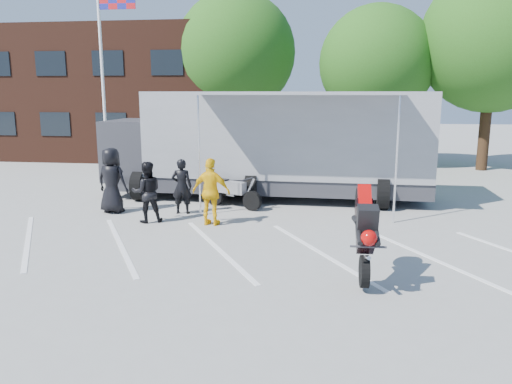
% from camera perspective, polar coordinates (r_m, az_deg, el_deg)
% --- Properties ---
extents(ground, '(100.00, 100.00, 0.00)m').
position_cam_1_polar(ground, '(10.95, -6.55, -7.98)').
color(ground, gray).
rests_on(ground, ground).
extents(parking_bay_lines, '(18.09, 13.33, 0.01)m').
position_cam_1_polar(parking_bay_lines, '(11.87, -5.36, -6.38)').
color(parking_bay_lines, white).
rests_on(parking_bay_lines, ground).
extents(office_building, '(18.00, 8.00, 7.00)m').
position_cam_1_polar(office_building, '(30.71, -16.78, 10.69)').
color(office_building, '#412015').
rests_on(office_building, ground).
extents(flagpole, '(1.61, 0.12, 8.00)m').
position_cam_1_polar(flagpole, '(21.92, -16.64, 14.68)').
color(flagpole, white).
rests_on(flagpole, ground).
extents(tree_left, '(6.12, 6.12, 8.64)m').
position_cam_1_polar(tree_left, '(26.48, -2.37, 15.59)').
color(tree_left, '#382314').
rests_on(tree_left, ground).
extents(tree_mid, '(5.44, 5.44, 7.68)m').
position_cam_1_polar(tree_mid, '(25.15, 13.63, 14.10)').
color(tree_mid, '#382314').
rests_on(tree_mid, ground).
extents(tree_right, '(6.46, 6.46, 9.12)m').
position_cam_1_polar(tree_right, '(25.69, 25.42, 15.37)').
color(tree_right, '#382314').
rests_on(tree_right, ground).
extents(transporter_truck, '(11.53, 5.77, 3.63)m').
position_cam_1_polar(transporter_truck, '(17.31, 1.83, -0.69)').
color(transporter_truck, gray).
rests_on(transporter_truck, ground).
extents(parked_motorcycle, '(2.20, 1.51, 1.10)m').
position_cam_1_polar(parked_motorcycle, '(15.86, -2.63, -1.81)').
color(parked_motorcycle, '#B9B8BE').
rests_on(parked_motorcycle, ground).
extents(stunt_bike_rider, '(0.87, 1.75, 2.03)m').
position_cam_1_polar(stunt_bike_rider, '(10.24, 11.75, -9.54)').
color(stunt_bike_rider, black).
rests_on(stunt_bike_rider, ground).
extents(spectator_leather_a, '(1.07, 0.80, 1.98)m').
position_cam_1_polar(spectator_leather_a, '(15.66, -16.15, 1.27)').
color(spectator_leather_a, black).
rests_on(spectator_leather_a, ground).
extents(spectator_leather_b, '(0.64, 0.45, 1.67)m').
position_cam_1_polar(spectator_leather_b, '(15.10, -8.48, 0.64)').
color(spectator_leather_b, black).
rests_on(spectator_leather_b, ground).
extents(spectator_leather_c, '(1.03, 0.93, 1.72)m').
position_cam_1_polar(spectator_leather_c, '(14.28, -12.36, -0.01)').
color(spectator_leather_c, black).
rests_on(spectator_leather_c, ground).
extents(spectator_hivis, '(1.15, 0.62, 1.86)m').
position_cam_1_polar(spectator_hivis, '(13.67, -5.14, -0.00)').
color(spectator_hivis, yellow).
rests_on(spectator_hivis, ground).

